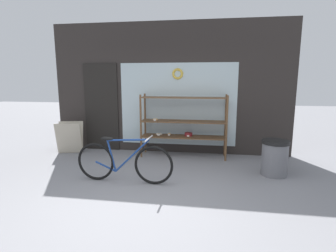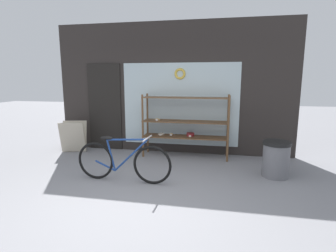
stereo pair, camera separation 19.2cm
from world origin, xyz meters
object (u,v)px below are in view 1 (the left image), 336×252
display_case (183,121)px  trash_bin (275,156)px  bicycle (124,162)px  sandwich_board (70,138)px

display_case → trash_bin: display_case is taller
bicycle → sandwich_board: bicycle is taller
trash_bin → sandwich_board: bearing=170.0°
bicycle → trash_bin: bicycle is taller
bicycle → trash_bin: (2.60, 0.74, -0.00)m
bicycle → sandwich_board: 2.37m
bicycle → display_case: bearing=65.3°
display_case → trash_bin: (1.76, -0.93, -0.46)m
bicycle → trash_bin: bearing=18.0°
display_case → sandwich_board: (-2.66, -0.14, -0.44)m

